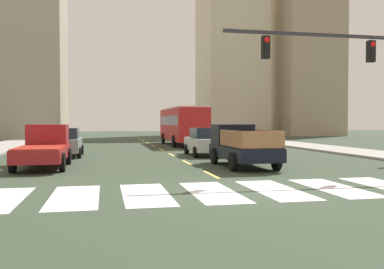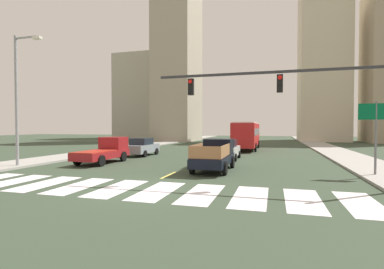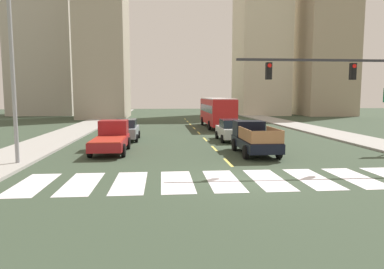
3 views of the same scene
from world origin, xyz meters
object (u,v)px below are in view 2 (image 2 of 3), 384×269
Objects in this scene: sedan_near_right at (227,149)px; streetlight_left at (18,95)px; pickup_dark at (105,151)px; sedan_near_left at (142,147)px; traffic_signal_gantry at (308,95)px; direction_sign_green at (375,123)px; pickup_stakebed at (215,155)px; city_bus at (247,134)px.

sedan_near_right is 16.21m from streetlight_left.
sedan_near_left is at bearing 84.47° from pickup_dark.
traffic_signal_gantry is 1.23× the size of streetlight_left.
traffic_signal_gantry is 2.63× the size of direction_sign_green.
streetlight_left is (-13.11, -2.73, 4.03)m from pickup_stakebed.
pickup_dark is 7.08m from streetlight_left.
traffic_signal_gantry is 18.40m from streetlight_left.
city_bus is 22.40m from traffic_signal_gantry.
sedan_near_right is 11.58m from direction_sign_green.
streetlight_left is at bearing -111.79° from sedan_near_left.
pickup_dark is at bearing 172.56° from pickup_stakebed.
streetlight_left is at bearing 175.40° from traffic_signal_gantry.
city_bus is 1.20× the size of streetlight_left.
city_bus is 24.59m from streetlight_left.
traffic_signal_gantry is 5.64m from direction_sign_green.
city_bus reaches higher than pickup_stakebed.
city_bus is 2.57× the size of direction_sign_green.
pickup_stakebed is 1.18× the size of sedan_near_right.
sedan_near_left is at bearing 140.63° from traffic_signal_gantry.
direction_sign_green is at bearing -7.09° from pickup_dark.
pickup_dark is 10.03m from sedan_near_right.
sedan_near_right is at bearing -3.98° from sedan_near_left.
streetlight_left reaches higher than city_bus.
streetlight_left is (-18.33, 1.47, 0.70)m from traffic_signal_gantry.
traffic_signal_gantry reaches higher than sedan_near_right.
streetlight_left is at bearing -143.79° from sedan_near_right.
traffic_signal_gantry reaches higher than sedan_near_left.
direction_sign_green is (9.32, -6.51, 2.17)m from sedan_near_right.
sedan_near_right is at bearing 145.08° from direction_sign_green.
pickup_stakebed is 0.48× the size of city_bus.
sedan_near_right is at bearing 93.17° from pickup_stakebed.
pickup_stakebed is at bearing -90.30° from city_bus.
city_bus is 13.85m from sedan_near_left.
sedan_near_left is 8.47m from sedan_near_right.
traffic_signal_gantry is at bearing -135.11° from direction_sign_green.
streetlight_left is at bearing -122.57° from city_bus.
traffic_signal_gantry is (14.23, -5.58, 3.35)m from pickup_dark.
sedan_near_left is (-8.62, 7.15, -0.08)m from pickup_stakebed.
pickup_dark is 1.24× the size of direction_sign_green.
traffic_signal_gantry is (4.76, -21.77, 2.32)m from city_bus.
pickup_dark is (-9.01, 1.37, -0.02)m from pickup_stakebed.
city_bus is at bearing 51.50° from sedan_near_left.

